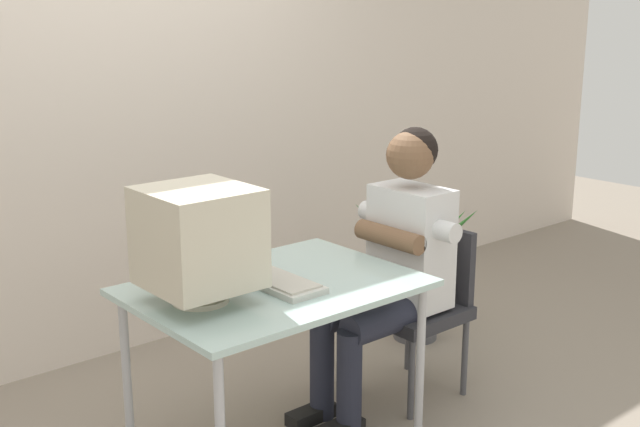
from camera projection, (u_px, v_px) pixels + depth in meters
wall_back at (157, 66)px, 4.19m from camera, size 8.00×0.10×3.00m
desk at (275, 299)px, 3.18m from camera, size 1.11×0.80×0.73m
crt_monitor at (199, 238)px, 2.91m from camera, size 0.38×0.39×0.43m
keyboard at (274, 280)px, 3.16m from camera, size 0.18×0.46×0.03m
office_chair at (420, 299)px, 3.77m from camera, size 0.43×0.43×0.80m
person_seated at (393, 258)px, 3.59m from camera, size 0.75×0.56×1.29m
potted_plant at (417, 273)px, 4.40m from camera, size 0.80×0.69×0.82m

